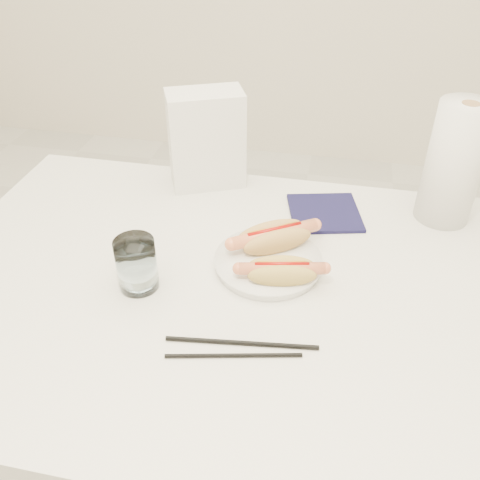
% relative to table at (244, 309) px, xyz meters
% --- Properties ---
extents(table, '(1.20, 0.80, 0.75)m').
position_rel_table_xyz_m(table, '(0.00, 0.00, 0.00)').
color(table, silver).
rests_on(table, ground).
extents(plate, '(0.25, 0.25, 0.02)m').
position_rel_table_xyz_m(plate, '(0.03, 0.06, 0.07)').
color(plate, white).
rests_on(plate, table).
extents(hotdog_left, '(0.16, 0.13, 0.05)m').
position_rel_table_xyz_m(hotdog_left, '(0.04, 0.10, 0.10)').
color(hotdog_left, tan).
rests_on(hotdog_left, plate).
extents(hotdog_right, '(0.15, 0.08, 0.04)m').
position_rel_table_xyz_m(hotdog_right, '(0.06, 0.01, 0.10)').
color(hotdog_right, tan).
rests_on(hotdog_right, plate).
extents(water_glass, '(0.07, 0.07, 0.10)m').
position_rel_table_xyz_m(water_glass, '(-0.19, -0.04, 0.11)').
color(water_glass, white).
rests_on(water_glass, table).
extents(chopstick_near, '(0.24, 0.04, 0.01)m').
position_rel_table_xyz_m(chopstick_near, '(0.02, -0.14, 0.06)').
color(chopstick_near, black).
rests_on(chopstick_near, table).
extents(chopstick_far, '(0.21, 0.05, 0.01)m').
position_rel_table_xyz_m(chopstick_far, '(0.02, -0.17, 0.06)').
color(chopstick_far, black).
rests_on(chopstick_far, table).
extents(napkin_box, '(0.19, 0.15, 0.22)m').
position_rel_table_xyz_m(napkin_box, '(-0.16, 0.34, 0.17)').
color(napkin_box, silver).
rests_on(napkin_box, table).
extents(navy_napkin, '(0.18, 0.18, 0.01)m').
position_rel_table_xyz_m(navy_napkin, '(0.12, 0.26, 0.06)').
color(navy_napkin, '#111033').
rests_on(navy_napkin, table).
extents(paper_towel_roll, '(0.13, 0.13, 0.25)m').
position_rel_table_xyz_m(paper_towel_roll, '(0.37, 0.30, 0.19)').
color(paper_towel_roll, silver).
rests_on(paper_towel_roll, table).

